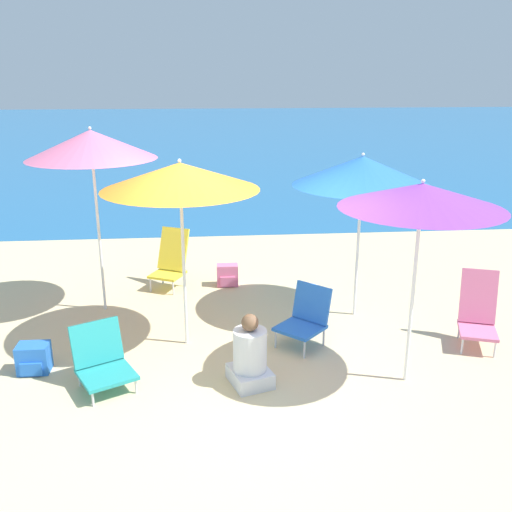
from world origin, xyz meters
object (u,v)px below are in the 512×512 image
at_px(backpack_pink, 227,275).
at_px(beach_chair_yellow, 171,260).
at_px(beach_chair_blue, 306,316).
at_px(beach_chair_pink, 478,312).
at_px(beach_umbrella_blue, 362,171).
at_px(person_seated_near, 250,357).
at_px(beach_chair_teal, 102,360).
at_px(beach_umbrella_purple, 422,196).
at_px(backpack_blue, 34,358).
at_px(beach_umbrella_orange, 180,176).
at_px(beach_umbrella_pink, 91,145).

bearing_deg(backpack_pink, beach_chair_yellow, 177.10).
bearing_deg(beach_chair_blue, beach_chair_pink, 39.40).
distance_m(beach_umbrella_blue, beach_chair_blue, 1.91).
height_order(beach_chair_yellow, beach_chair_blue, beach_chair_yellow).
bearing_deg(beach_chair_blue, person_seated_near, -86.56).
relative_size(beach_chair_teal, beach_chair_pink, 0.88).
bearing_deg(person_seated_near, beach_umbrella_purple, -20.77).
bearing_deg(beach_chair_pink, backpack_blue, -158.09).
height_order(beach_chair_teal, beach_chair_pink, beach_chair_pink).
relative_size(beach_umbrella_purple, beach_chair_pink, 2.45).
xyz_separation_m(beach_umbrella_orange, beach_chair_yellow, (-0.27, 1.91, -1.57)).
bearing_deg(beach_umbrella_orange, backpack_blue, -161.60).
bearing_deg(backpack_pink, beach_umbrella_blue, -36.87).
height_order(beach_chair_pink, person_seated_near, beach_chair_pink).
bearing_deg(beach_umbrella_pink, beach_chair_teal, -81.38).
relative_size(beach_chair_teal, backpack_blue, 2.32).
bearing_deg(beach_umbrella_orange, beach_chair_pink, -4.86).
bearing_deg(beach_chair_pink, beach_chair_blue, -165.30).
height_order(beach_chair_yellow, backpack_pink, beach_chair_yellow).
bearing_deg(person_seated_near, backpack_pink, 74.27).
relative_size(beach_umbrella_blue, beach_umbrella_pink, 0.88).
height_order(beach_chair_pink, backpack_pink, beach_chair_pink).
xyz_separation_m(beach_umbrella_purple, beach_chair_pink, (1.10, 0.76, -1.55)).
bearing_deg(beach_umbrella_pink, backpack_pink, 24.18).
bearing_deg(person_seated_near, beach_chair_pink, -3.88).
xyz_separation_m(beach_chair_yellow, person_seated_near, (0.94, -2.88, -0.11)).
distance_m(beach_chair_teal, backpack_blue, 0.86).
height_order(beach_umbrella_blue, backpack_blue, beach_umbrella_blue).
relative_size(beach_umbrella_pink, backpack_pink, 7.50).
distance_m(beach_chair_yellow, backpack_blue, 2.79).
distance_m(beach_umbrella_blue, beach_umbrella_purple, 1.70).
bearing_deg(beach_chair_pink, beach_umbrella_pink, -178.11).
relative_size(beach_chair_teal, person_seated_near, 0.99).
relative_size(beach_umbrella_purple, backpack_pink, 6.54).
distance_m(beach_chair_blue, person_seated_near, 1.11).
bearing_deg(backpack_blue, beach_umbrella_orange, 18.40).
bearing_deg(beach_chair_blue, beach_chair_yellow, 172.91).
bearing_deg(person_seated_near, beach_umbrella_blue, 29.07).
bearing_deg(beach_umbrella_purple, beach_chair_teal, 176.67).
height_order(beach_chair_teal, backpack_pink, beach_chair_teal).
bearing_deg(beach_chair_yellow, beach_umbrella_pink, -111.59).
bearing_deg(beach_umbrella_blue, backpack_pink, 143.13).
height_order(beach_umbrella_pink, beach_chair_yellow, beach_umbrella_pink).
height_order(beach_chair_blue, beach_chair_pink, beach_chair_pink).
bearing_deg(beach_chair_blue, beach_umbrella_orange, -141.67).
xyz_separation_m(beach_umbrella_pink, backpack_blue, (-0.48, -1.64, -2.04)).
xyz_separation_m(beach_chair_teal, backpack_blue, (-0.78, 0.34, -0.13)).
relative_size(beach_umbrella_purple, beach_umbrella_pink, 0.87).
bearing_deg(beach_chair_teal, beach_chair_pink, -19.76).
xyz_separation_m(beach_chair_pink, backpack_blue, (-4.99, -0.24, -0.24)).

